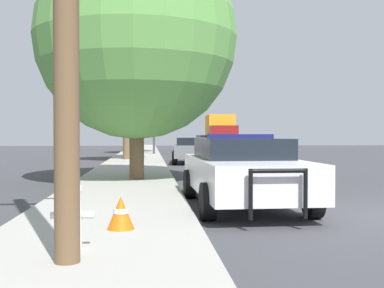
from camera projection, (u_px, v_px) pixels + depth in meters
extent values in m
cube|color=#A3A099|center=(108.00, 218.00, 8.32)|extent=(3.00, 110.00, 0.13)
cube|color=white|center=(243.00, 175.00, 9.97)|extent=(2.06, 4.86, 0.67)
cube|color=black|center=(240.00, 148.00, 10.20)|extent=(1.73, 2.54, 0.41)
cylinder|color=black|center=(313.00, 200.00, 8.60)|extent=(0.26, 0.68, 0.67)
cylinder|color=black|center=(208.00, 201.00, 8.38)|extent=(0.26, 0.68, 0.67)
cylinder|color=black|center=(268.00, 183.00, 11.57)|extent=(0.26, 0.68, 0.67)
cylinder|color=black|center=(189.00, 184.00, 11.35)|extent=(0.26, 0.68, 0.67)
cylinder|color=black|center=(305.00, 194.00, 7.51)|extent=(0.07, 0.07, 0.79)
cylinder|color=black|center=(251.00, 194.00, 7.41)|extent=(0.07, 0.07, 0.79)
cylinder|color=black|center=(278.00, 171.00, 7.45)|extent=(0.93, 0.09, 0.07)
cube|color=navy|center=(240.00, 136.00, 10.19)|extent=(1.41, 0.23, 0.09)
cube|color=navy|center=(289.00, 172.00, 10.08)|extent=(0.09, 3.47, 0.19)
cylinder|color=white|center=(73.00, 221.00, 5.80)|extent=(0.22, 0.22, 0.67)
sphere|color=white|center=(73.00, 191.00, 5.79)|extent=(0.23, 0.23, 0.23)
cylinder|color=white|center=(57.00, 215.00, 5.78)|extent=(0.15, 0.09, 0.09)
cylinder|color=white|center=(88.00, 215.00, 5.81)|extent=(0.15, 0.09, 0.09)
cylinder|color=#424247|center=(154.00, 116.00, 34.05)|extent=(0.16, 0.16, 5.38)
cylinder|color=#424247|center=(182.00, 80.00, 34.18)|extent=(4.03, 0.11, 0.11)
cube|color=black|center=(210.00, 87.00, 34.36)|extent=(0.30, 0.24, 0.90)
sphere|color=red|center=(211.00, 82.00, 34.23)|extent=(0.20, 0.20, 0.20)
sphere|color=orange|center=(211.00, 87.00, 34.23)|extent=(0.20, 0.20, 0.20)
sphere|color=green|center=(211.00, 91.00, 34.24)|extent=(0.20, 0.20, 0.20)
cube|color=slate|center=(205.00, 143.00, 44.32)|extent=(2.00, 4.68, 0.65)
cube|color=black|center=(206.00, 137.00, 44.09)|extent=(1.60, 2.47, 0.43)
cylinder|color=black|center=(194.00, 146.00, 45.60)|extent=(0.29, 0.73, 0.72)
cylinder|color=black|center=(211.00, 146.00, 45.86)|extent=(0.29, 0.73, 0.72)
cylinder|color=black|center=(199.00, 147.00, 42.80)|extent=(0.29, 0.73, 0.72)
cylinder|color=black|center=(217.00, 147.00, 43.06)|extent=(0.29, 0.73, 0.72)
cube|color=slate|center=(192.00, 151.00, 24.90)|extent=(2.04, 4.28, 0.62)
cube|color=black|center=(192.00, 141.00, 24.68)|extent=(1.65, 2.27, 0.37)
cylinder|color=black|center=(175.00, 156.00, 26.18)|extent=(0.29, 0.69, 0.67)
cylinder|color=black|center=(207.00, 156.00, 26.21)|extent=(0.29, 0.69, 0.67)
cylinder|color=black|center=(175.00, 158.00, 23.60)|extent=(0.29, 0.69, 0.67)
cylinder|color=black|center=(209.00, 158.00, 23.63)|extent=(0.29, 0.69, 0.67)
cube|color=maroon|center=(224.00, 136.00, 42.48)|extent=(2.48, 1.96, 1.83)
cube|color=orange|center=(220.00, 130.00, 45.79)|extent=(2.60, 4.88, 2.87)
cylinder|color=black|center=(237.00, 146.00, 42.74)|extent=(0.32, 0.91, 0.90)
cylinder|color=black|center=(210.00, 146.00, 42.63)|extent=(0.32, 0.91, 0.90)
cylinder|color=black|center=(231.00, 145.00, 46.77)|extent=(0.32, 0.91, 0.90)
cylinder|color=black|center=(207.00, 145.00, 46.65)|extent=(0.32, 0.91, 0.90)
cylinder|color=#4C3823|center=(141.00, 132.00, 37.32)|extent=(0.39, 0.39, 3.17)
sphere|color=#4C8E38|center=(141.00, 97.00, 37.26)|extent=(4.08, 4.08, 4.08)
cylinder|color=brown|center=(127.00, 130.00, 26.68)|extent=(0.45, 0.45, 3.24)
sphere|color=#999933|center=(127.00, 80.00, 26.62)|extent=(4.15, 4.15, 4.15)
cylinder|color=brown|center=(137.00, 137.00, 14.83)|extent=(0.45, 0.45, 2.62)
sphere|color=#5B9947|center=(136.00, 39.00, 14.77)|extent=(6.18, 6.18, 6.18)
cone|color=orange|center=(121.00, 213.00, 6.98)|extent=(0.40, 0.40, 0.48)
cylinder|color=white|center=(121.00, 211.00, 6.98)|extent=(0.22, 0.22, 0.07)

